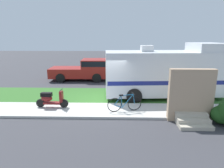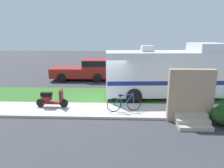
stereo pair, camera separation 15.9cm
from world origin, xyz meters
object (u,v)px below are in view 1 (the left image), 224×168
object	(u,v)px
scooter	(51,99)
pickup_truck_near	(86,69)
motorhome_rv	(165,72)
bicycle	(125,104)
bottle_green	(182,107)

from	to	relation	value
scooter	pickup_truck_near	xyz separation A→B (m)	(0.72, 7.30, 0.39)
scooter	motorhome_rv	bearing A→B (deg)	20.23
scooter	bicycle	xyz separation A→B (m)	(3.86, -0.45, -0.06)
scooter	bicycle	size ratio (longest dim) A/B	1.00
bicycle	pickup_truck_near	size ratio (longest dim) A/B	0.34
pickup_truck_near	bottle_green	world-z (taller)	pickup_truck_near
motorhome_rv	bottle_green	distance (m)	2.89
scooter	bottle_green	distance (m)	6.84
pickup_truck_near	scooter	bearing A→B (deg)	-95.63
motorhome_rv	pickup_truck_near	bearing A→B (deg)	139.17
motorhome_rv	pickup_truck_near	distance (m)	7.56
bicycle	pickup_truck_near	bearing A→B (deg)	112.07
pickup_truck_near	bottle_green	bearing A→B (deg)	-50.58
bicycle	bottle_green	distance (m)	3.00
motorhome_rv	pickup_truck_near	world-z (taller)	motorhome_rv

